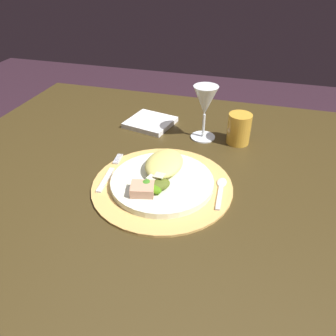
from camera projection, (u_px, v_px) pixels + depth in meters
The scene contains 12 objects.
ground_plane at pixel (167, 334), 1.24m from camera, with size 6.00×6.00×0.00m, color #2E1B25.
dining_table at pixel (166, 221), 0.91m from camera, with size 1.23×1.01×0.75m.
placemat at pixel (162, 185), 0.77m from camera, with size 0.33×0.33×0.01m, color tan.
dinner_plate at pixel (162, 182), 0.77m from camera, with size 0.24×0.24×0.02m, color silver.
pasta_serving at pixel (166, 164), 0.79m from camera, with size 0.13×0.09×0.03m, color #D6CC68.
salad_greens at pixel (152, 186), 0.72m from camera, with size 0.08×0.07×0.03m.
bread_piece at pixel (142, 189), 0.71m from camera, with size 0.05×0.04×0.02m, color tan.
fork at pixel (109, 174), 0.80m from camera, with size 0.03×0.16×0.00m.
spoon at pixel (221, 188), 0.75m from camera, with size 0.02×0.12×0.01m.
napkin at pixel (150, 122), 1.04m from camera, with size 0.13×0.13×0.02m, color white.
wine_glass at pixel (205, 103), 0.91m from camera, with size 0.07×0.07×0.16m.
amber_tumbler at pixel (239, 129), 0.92m from camera, with size 0.07×0.07×0.09m, color gold.
Camera 1 is at (0.19, -0.65, 1.22)m, focal length 34.99 mm.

